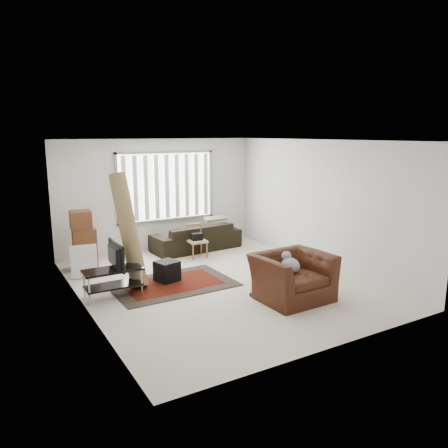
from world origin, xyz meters
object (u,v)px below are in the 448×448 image
object	(u,v)px
sofa	(196,233)
side_chair	(197,239)
moving_boxes	(83,242)
tv_stand	(113,277)
armchair	(292,274)

from	to	relation	value
sofa	side_chair	size ratio (longest dim) A/B	2.89
sofa	moving_boxes	bearing A→B (deg)	0.36
tv_stand	moving_boxes	world-z (taller)	moving_boxes
sofa	armchair	distance (m)	3.79
armchair	tv_stand	bearing A→B (deg)	146.18
moving_boxes	sofa	xyz separation A→B (m)	(2.75, 0.21, -0.16)
sofa	armchair	bearing A→B (deg)	85.27
tv_stand	side_chair	bearing A→B (deg)	32.23
tv_stand	sofa	bearing A→B (deg)	38.14
moving_boxes	sofa	distance (m)	2.77
side_chair	armchair	size ratio (longest dim) A/B	0.60
tv_stand	armchair	distance (m)	3.13
moving_boxes	tv_stand	bearing A→B (deg)	-88.07
moving_boxes	side_chair	bearing A→B (deg)	-8.77
armchair	sofa	bearing A→B (deg)	87.84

